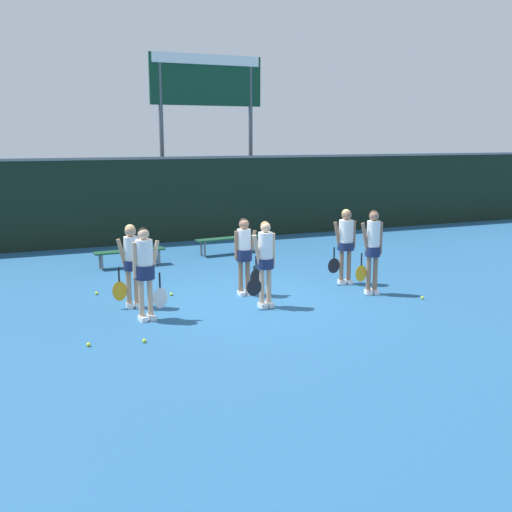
{
  "coord_description": "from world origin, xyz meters",
  "views": [
    {
      "loc": [
        -4.6,
        -11.1,
        3.32
      ],
      "look_at": [
        0.0,
        -0.0,
        0.94
      ],
      "focal_mm": 42.0,
      "sensor_mm": 36.0,
      "label": 1
    }
  ],
  "objects_px": {
    "bench_far": "(229,240)",
    "tennis_ball_1": "(144,341)",
    "tennis_ball_4": "(171,294)",
    "tennis_ball_5": "(97,293)",
    "tennis_ball_2": "(422,298)",
    "scoreboard": "(207,95)",
    "player_1": "(265,258)",
    "player_5": "(346,239)",
    "bench_courtside": "(130,252)",
    "player_0": "(145,266)",
    "tennis_ball_3": "(363,277)",
    "player_4": "(244,250)",
    "tennis_ball_0": "(88,345)",
    "player_2": "(373,245)",
    "player_3": "(131,259)"
  },
  "relations": [
    {
      "from": "tennis_ball_1",
      "to": "player_1",
      "type": "bearing_deg",
      "value": 23.91
    },
    {
      "from": "player_4",
      "to": "tennis_ball_3",
      "type": "xyz_separation_m",
      "value": [
        3.19,
        0.33,
        -0.94
      ]
    },
    {
      "from": "player_5",
      "to": "tennis_ball_0",
      "type": "xyz_separation_m",
      "value": [
        -6.02,
        -2.11,
        -1.0
      ]
    },
    {
      "from": "scoreboard",
      "to": "tennis_ball_5",
      "type": "distance_m",
      "value": 9.58
    },
    {
      "from": "tennis_ball_1",
      "to": "player_5",
      "type": "bearing_deg",
      "value": 23.8
    },
    {
      "from": "player_0",
      "to": "tennis_ball_0",
      "type": "distance_m",
      "value": 1.87
    },
    {
      "from": "bench_far",
      "to": "player_4",
      "type": "bearing_deg",
      "value": -112.35
    },
    {
      "from": "bench_far",
      "to": "tennis_ball_1",
      "type": "xyz_separation_m",
      "value": [
        -3.91,
        -6.7,
        -0.38
      ]
    },
    {
      "from": "bench_courtside",
      "to": "player_5",
      "type": "xyz_separation_m",
      "value": [
        4.23,
        -3.74,
        0.66
      ]
    },
    {
      "from": "tennis_ball_4",
      "to": "player_3",
      "type": "bearing_deg",
      "value": -148.86
    },
    {
      "from": "bench_courtside",
      "to": "player_4",
      "type": "bearing_deg",
      "value": -68.76
    },
    {
      "from": "bench_far",
      "to": "scoreboard",
      "type": "bearing_deg",
      "value": 74.37
    },
    {
      "from": "player_2",
      "to": "player_4",
      "type": "bearing_deg",
      "value": 167.83
    },
    {
      "from": "player_5",
      "to": "tennis_ball_1",
      "type": "height_order",
      "value": "player_5"
    },
    {
      "from": "tennis_ball_5",
      "to": "player_5",
      "type": "bearing_deg",
      "value": -12.05
    },
    {
      "from": "tennis_ball_4",
      "to": "tennis_ball_2",
      "type": "bearing_deg",
      "value": -25.69
    },
    {
      "from": "bench_courtside",
      "to": "tennis_ball_4",
      "type": "height_order",
      "value": "bench_courtside"
    },
    {
      "from": "bench_far",
      "to": "tennis_ball_4",
      "type": "bearing_deg",
      "value": -131.34
    },
    {
      "from": "bench_far",
      "to": "tennis_ball_3",
      "type": "bearing_deg",
      "value": -71.7
    },
    {
      "from": "player_5",
      "to": "tennis_ball_4",
      "type": "relative_size",
      "value": 26.18
    },
    {
      "from": "tennis_ball_4",
      "to": "tennis_ball_5",
      "type": "distance_m",
      "value": 1.62
    },
    {
      "from": "player_0",
      "to": "tennis_ball_1",
      "type": "height_order",
      "value": "player_0"
    },
    {
      "from": "tennis_ball_2",
      "to": "tennis_ball_5",
      "type": "distance_m",
      "value": 6.92
    },
    {
      "from": "bench_courtside",
      "to": "player_2",
      "type": "height_order",
      "value": "player_2"
    },
    {
      "from": "player_5",
      "to": "tennis_ball_5",
      "type": "bearing_deg",
      "value": 175.59
    },
    {
      "from": "scoreboard",
      "to": "tennis_ball_4",
      "type": "distance_m",
      "value": 9.47
    },
    {
      "from": "player_4",
      "to": "tennis_ball_5",
      "type": "bearing_deg",
      "value": 158.13
    },
    {
      "from": "player_5",
      "to": "player_0",
      "type": "bearing_deg",
      "value": -160.24
    },
    {
      "from": "tennis_ball_0",
      "to": "tennis_ball_4",
      "type": "bearing_deg",
      "value": 51.65
    },
    {
      "from": "tennis_ball_3",
      "to": "tennis_ball_0",
      "type": "bearing_deg",
      "value": -160.37
    },
    {
      "from": "bench_courtside",
      "to": "player_5",
      "type": "height_order",
      "value": "player_5"
    },
    {
      "from": "tennis_ball_1",
      "to": "tennis_ball_2",
      "type": "relative_size",
      "value": 1.04
    },
    {
      "from": "scoreboard",
      "to": "player_2",
      "type": "bearing_deg",
      "value": -85.47
    },
    {
      "from": "bench_far",
      "to": "tennis_ball_4",
      "type": "xyz_separation_m",
      "value": [
        -2.74,
        -3.95,
        -0.38
      ]
    },
    {
      "from": "player_1",
      "to": "tennis_ball_2",
      "type": "distance_m",
      "value": 3.49
    },
    {
      "from": "player_0",
      "to": "player_3",
      "type": "xyz_separation_m",
      "value": [
        -0.07,
        0.96,
        -0.04
      ]
    },
    {
      "from": "player_0",
      "to": "tennis_ball_1",
      "type": "bearing_deg",
      "value": -113.41
    },
    {
      "from": "scoreboard",
      "to": "tennis_ball_3",
      "type": "distance_m",
      "value": 9.14
    },
    {
      "from": "tennis_ball_5",
      "to": "tennis_ball_3",
      "type": "bearing_deg",
      "value": -8.11
    },
    {
      "from": "tennis_ball_2",
      "to": "player_4",
      "type": "bearing_deg",
      "value": 151.79
    },
    {
      "from": "bench_far",
      "to": "player_0",
      "type": "relative_size",
      "value": 1.16
    },
    {
      "from": "player_0",
      "to": "tennis_ball_3",
      "type": "relative_size",
      "value": 24.39
    },
    {
      "from": "tennis_ball_1",
      "to": "tennis_ball_5",
      "type": "relative_size",
      "value": 0.99
    },
    {
      "from": "player_4",
      "to": "tennis_ball_4",
      "type": "relative_size",
      "value": 25.12
    },
    {
      "from": "player_1",
      "to": "tennis_ball_4",
      "type": "relative_size",
      "value": 26.07
    },
    {
      "from": "scoreboard",
      "to": "player_1",
      "type": "height_order",
      "value": "scoreboard"
    },
    {
      "from": "player_1",
      "to": "player_4",
      "type": "bearing_deg",
      "value": 85.87
    },
    {
      "from": "player_5",
      "to": "bench_courtside",
      "type": "bearing_deg",
      "value": 146.11
    },
    {
      "from": "player_3",
      "to": "tennis_ball_5",
      "type": "bearing_deg",
      "value": 114.31
    },
    {
      "from": "tennis_ball_0",
      "to": "tennis_ball_2",
      "type": "bearing_deg",
      "value": 2.43
    }
  ]
}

